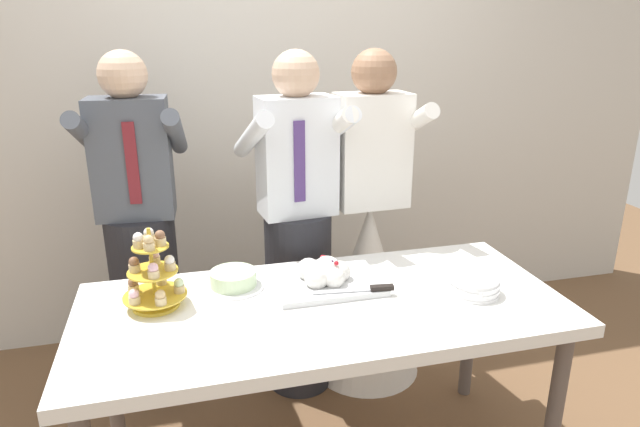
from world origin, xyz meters
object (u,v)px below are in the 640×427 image
at_px(person_groom, 298,247).
at_px(person_guest, 142,250).
at_px(cupcake_stand, 153,276).
at_px(main_cake_tray, 326,276).
at_px(round_cake, 233,280).
at_px(dessert_table, 323,321).
at_px(person_bride, 368,268).
at_px(plate_stack, 474,285).

relative_size(person_groom, person_guest, 1.00).
xyz_separation_m(cupcake_stand, person_groom, (0.64, 0.50, -0.15)).
height_order(cupcake_stand, person_guest, person_guest).
distance_m(main_cake_tray, round_cake, 0.36).
bearing_deg(dessert_table, person_groom, 86.31).
distance_m(main_cake_tray, person_bride, 0.68).
bearing_deg(person_guest, person_groom, -11.69).
relative_size(main_cake_tray, person_guest, 0.26).
relative_size(cupcake_stand, round_cake, 1.27).
bearing_deg(person_groom, round_cake, -130.32).
relative_size(dessert_table, cupcake_stand, 5.90).
height_order(main_cake_tray, person_groom, person_groom).
distance_m(cupcake_stand, person_bride, 1.18).
xyz_separation_m(main_cake_tray, round_cake, (-0.36, 0.08, -0.01)).
height_order(dessert_table, cupcake_stand, cupcake_stand).
bearing_deg(plate_stack, round_cake, 162.25).
bearing_deg(person_groom, dessert_table, -93.69).
height_order(cupcake_stand, plate_stack, cupcake_stand).
bearing_deg(person_bride, person_guest, 173.77).
distance_m(person_groom, person_guest, 0.74).
xyz_separation_m(cupcake_stand, person_guest, (-0.08, 0.65, -0.15)).
relative_size(plate_stack, person_guest, 0.12).
bearing_deg(main_cake_tray, person_bride, 54.97).
height_order(main_cake_tray, plate_stack, main_cake_tray).
distance_m(main_cake_tray, person_groom, 0.49).
height_order(main_cake_tray, person_bride, person_bride).
distance_m(main_cake_tray, person_guest, 0.97).
bearing_deg(cupcake_stand, plate_stack, -9.59).
bearing_deg(dessert_table, main_cake_tray, 71.13).
xyz_separation_m(plate_stack, person_bride, (-0.17, 0.73, -0.23)).
relative_size(dessert_table, round_cake, 7.50).
distance_m(round_cake, person_groom, 0.54).
bearing_deg(cupcake_stand, person_bride, 27.49).
height_order(person_groom, person_bride, same).
distance_m(cupcake_stand, person_groom, 0.83).
bearing_deg(cupcake_stand, round_cake, 16.16).
xyz_separation_m(cupcake_stand, person_bride, (1.01, 0.53, -0.31)).
distance_m(plate_stack, round_cake, 0.93).
xyz_separation_m(round_cake, person_groom, (0.35, 0.41, -0.06)).
bearing_deg(dessert_table, round_cake, 145.18).
relative_size(main_cake_tray, person_bride, 0.26).
relative_size(plate_stack, round_cake, 0.82).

